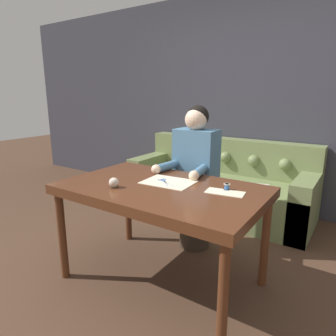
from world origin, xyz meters
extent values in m
plane|color=#4C3323|center=(0.00, 0.00, 0.00)|extent=(16.00, 16.00, 0.00)
cube|color=#383842|center=(0.00, 2.01, 1.30)|extent=(8.00, 0.06, 2.60)
cube|color=#562D19|center=(0.05, 0.03, 0.73)|extent=(1.44, 0.88, 0.07)
cylinder|color=#562D19|center=(-0.61, -0.35, 0.35)|extent=(0.06, 0.06, 0.70)
cylinder|color=#562D19|center=(0.71, -0.35, 0.35)|extent=(0.06, 0.06, 0.70)
cylinder|color=#562D19|center=(-0.61, 0.41, 0.35)|extent=(0.06, 0.06, 0.70)
cylinder|color=#562D19|center=(0.71, 0.41, 0.35)|extent=(0.06, 0.06, 0.70)
cube|color=olive|center=(-0.18, 1.54, 0.22)|extent=(2.15, 0.84, 0.44)
cube|color=olive|center=(-0.18, 1.85, 0.65)|extent=(2.15, 0.22, 0.42)
cube|color=olive|center=(-1.15, 1.54, 0.30)|extent=(0.20, 0.84, 0.60)
cube|color=olive|center=(0.80, 1.54, 0.30)|extent=(0.20, 0.84, 0.60)
sphere|color=olive|center=(-0.87, 1.72, 0.65)|extent=(0.13, 0.13, 0.13)
sphere|color=olive|center=(-0.52, 1.72, 0.65)|extent=(0.13, 0.13, 0.13)
sphere|color=olive|center=(-0.18, 1.72, 0.65)|extent=(0.13, 0.13, 0.13)
sphere|color=olive|center=(0.17, 1.72, 0.65)|extent=(0.13, 0.13, 0.13)
sphere|color=olive|center=(0.52, 1.72, 0.65)|extent=(0.13, 0.13, 0.13)
cube|color=white|center=(0.29, 1.44, 0.44)|extent=(0.33, 0.26, 0.00)
cylinder|color=#33281E|center=(-0.01, 0.66, 0.24)|extent=(0.28, 0.28, 0.49)
cube|color=teal|center=(-0.01, 0.66, 0.80)|extent=(0.37, 0.22, 0.62)
sphere|color=beige|center=(-0.01, 0.64, 1.19)|extent=(0.19, 0.19, 0.19)
sphere|color=black|center=(-0.01, 0.67, 1.21)|extent=(0.19, 0.19, 0.19)
cylinder|color=teal|center=(-0.17, 0.42, 0.80)|extent=(0.09, 0.27, 0.07)
sphere|color=beige|center=(-0.18, 0.29, 0.80)|extent=(0.08, 0.08, 0.08)
cylinder|color=teal|center=(0.15, 0.42, 0.80)|extent=(0.12, 0.27, 0.07)
sphere|color=beige|center=(0.17, 0.29, 0.80)|extent=(0.08, 0.08, 0.08)
cube|color=beige|center=(0.04, 0.13, 0.77)|extent=(0.38, 0.30, 0.00)
cube|color=beige|center=(0.49, 0.14, 0.77)|extent=(0.27, 0.16, 0.00)
cube|color=silver|center=(0.08, 0.09, 0.77)|extent=(0.11, 0.06, 0.00)
cube|color=#2D569E|center=(0.00, 0.13, 0.77)|extent=(0.07, 0.04, 0.00)
torus|color=#2D569E|center=(-0.04, 0.14, 0.77)|extent=(0.04, 0.04, 0.01)
cube|color=silver|center=(0.07, 0.07, 0.77)|extent=(0.09, 0.09, 0.00)
cube|color=#2D569E|center=(0.01, 0.14, 0.77)|extent=(0.06, 0.06, 0.00)
torus|color=#2D569E|center=(-0.02, 0.16, 0.77)|extent=(0.04, 0.04, 0.01)
cylinder|color=silver|center=(0.03, 0.11, 0.77)|extent=(0.01, 0.01, 0.01)
cylinder|color=#3366B2|center=(0.48, 0.20, 0.79)|extent=(0.03, 0.03, 0.04)
cylinder|color=beige|center=(0.48, 0.20, 0.81)|extent=(0.04, 0.04, 0.00)
cylinder|color=beige|center=(0.48, 0.20, 0.77)|extent=(0.04, 0.04, 0.00)
cylinder|color=#4C3828|center=(-0.21, -0.18, 0.77)|extent=(0.06, 0.06, 0.01)
sphere|color=beige|center=(-0.21, -0.18, 0.80)|extent=(0.07, 0.07, 0.07)
camera|label=1|loc=(1.22, -1.64, 1.41)|focal=32.00mm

